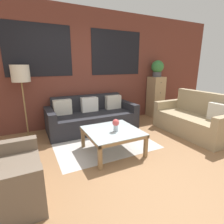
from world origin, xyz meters
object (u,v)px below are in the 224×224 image
Objects in this scene: floor_lamp at (21,77)px; drawer_cabinet at (156,97)px; couch_dark at (92,117)px; settee_vintage at (194,120)px; coffee_table at (112,133)px; potted_plant at (157,68)px; flower_vase at (116,124)px.

floor_lamp is 3.57m from drawer_cabinet.
floor_lamp is at bearing 173.18° from couch_dark.
couch_dark is 2.34m from settee_vintage.
settee_vintage is at bearing -23.74° from floor_lamp.
coffee_table is 1.94× the size of potted_plant.
flower_vase is at bearing -144.30° from drawer_cabinet.
coffee_table is 0.60× the size of floor_lamp.
couch_dark is 2.13m from drawer_cabinet.
coffee_table is 0.20m from flower_vase.
drawer_cabinet reaches higher than coffee_table.
drawer_cabinet is at bearing 35.70° from flower_vase.
settee_vintage is 1.88m from potted_plant.
couch_dark is at bearing 87.40° from flower_vase.
floor_lamp is at bearing -179.31° from potted_plant.
drawer_cabinet reaches higher than settee_vintage.
coffee_table is 2.65m from drawer_cabinet.
floor_lamp is at bearing -179.31° from drawer_cabinet.
flower_vase is at bearing -68.13° from coffee_table.
couch_dark is 1.37m from flower_vase.
potted_plant is at bearing 90.00° from drawer_cabinet.
floor_lamp is 3.25× the size of potted_plant.
drawer_cabinet reaches higher than flower_vase.
couch_dark is 4.48× the size of potted_plant.
settee_vintage reaches higher than couch_dark.
floor_lamp is (-1.41, 0.17, 0.99)m from couch_dark.
coffee_table is 4.21× the size of flower_vase.
settee_vintage is (1.94, -1.30, 0.02)m from couch_dark.
drawer_cabinet is 2.66m from flower_vase.
coffee_table is 2.85m from potted_plant.
coffee_table is at bearing -47.58° from floor_lamp.
flower_vase is at bearing -92.60° from couch_dark.
settee_vintage is at bearing -33.87° from couch_dark.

